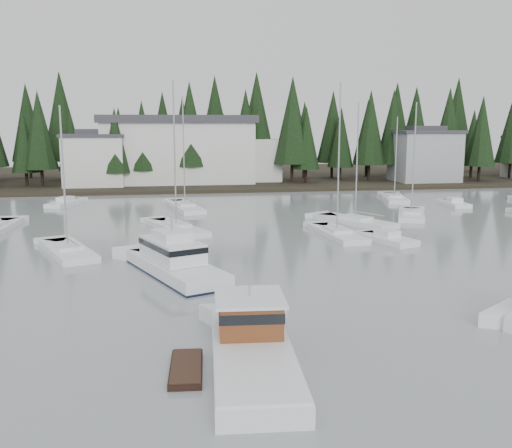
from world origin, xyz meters
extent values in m
cube|color=black|center=(0.00, 97.00, 0.00)|extent=(240.00, 54.00, 1.00)
cube|color=silver|center=(-18.00, 79.00, 4.25)|extent=(9.00, 7.00, 7.50)
cube|color=#38383D|center=(-18.00, 79.00, 8.25)|extent=(9.54, 7.42, 0.50)
cube|color=#38383D|center=(-18.00, 79.00, 8.85)|extent=(4.95, 3.85, 0.80)
cube|color=#999EA0|center=(36.00, 78.00, 4.50)|extent=(10.00, 8.00, 8.00)
cube|color=#38383D|center=(36.00, 78.00, 8.75)|extent=(10.60, 8.48, 0.50)
cube|color=#38383D|center=(36.00, 78.00, 9.35)|extent=(5.50, 4.40, 0.80)
cube|color=silver|center=(-5.00, 82.00, 5.50)|extent=(24.00, 10.00, 10.00)
cube|color=#38383D|center=(-5.00, 82.00, 10.80)|extent=(25.00, 11.00, 1.20)
cube|color=silver|center=(7.00, 84.00, 4.00)|extent=(10.00, 8.00, 7.00)
cube|color=white|center=(-4.03, 8.95, 0.11)|extent=(3.95, 9.95, 1.41)
cube|color=white|center=(-4.03, 8.95, 0.87)|extent=(3.88, 9.75, 0.13)
cube|color=#4E1E0F|center=(-3.89, 10.89, 1.62)|extent=(2.87, 3.11, 1.51)
cube|color=white|center=(-3.89, 10.89, 2.43)|extent=(3.22, 3.52, 0.13)
cube|color=black|center=(-3.89, 10.89, 1.93)|extent=(2.94, 3.16, 0.43)
cylinder|color=#A5A8AD|center=(-3.89, 10.89, 3.35)|extent=(0.08, 0.08, 1.73)
cube|color=black|center=(-6.73, 9.14, -0.05)|extent=(1.55, 3.55, 0.60)
cube|color=white|center=(-6.80, 24.50, 0.14)|extent=(6.87, 10.80, 1.51)
cube|color=black|center=(-6.80, 24.50, 0.03)|extent=(6.92, 10.86, 0.21)
cube|color=white|center=(-6.99, 24.98, 1.60)|extent=(4.46, 5.98, 1.37)
cube|color=black|center=(-6.99, 24.98, 1.93)|extent=(4.54, 6.05, 0.38)
cube|color=white|center=(-6.99, 24.98, 2.59)|extent=(2.79, 3.22, 0.61)
cylinder|color=#A5A8AD|center=(-6.99, 24.98, 3.34)|extent=(0.10, 0.10, 1.04)
cube|color=white|center=(22.80, 58.82, -0.03)|extent=(4.79, 9.38, 1.05)
cube|color=white|center=(22.80, 58.82, 0.62)|extent=(2.56, 3.42, 0.30)
cylinder|color=#A5A8AD|center=(22.80, 58.82, 5.69)|extent=(0.14, 0.14, 10.38)
cube|color=white|center=(-14.89, 32.12, -0.03)|extent=(5.73, 9.02, 1.05)
cube|color=white|center=(-14.89, 32.12, 0.62)|extent=(2.85, 3.43, 0.30)
cylinder|color=#A5A8AD|center=(-14.89, 32.12, 5.87)|extent=(0.14, 0.14, 10.75)
cube|color=white|center=(-6.38, 40.85, -0.03)|extent=(6.05, 10.10, 1.05)
cube|color=white|center=(-6.38, 40.85, 0.62)|extent=(2.90, 3.78, 0.30)
cylinder|color=#A5A8AD|center=(-6.38, 40.85, 7.15)|extent=(0.14, 0.14, 13.30)
cube|color=white|center=(18.93, 44.86, -0.03)|extent=(5.81, 8.76, 1.05)
cube|color=white|center=(18.93, 44.86, 0.62)|extent=(2.84, 3.36, 0.30)
cylinder|color=#A5A8AD|center=(18.93, 44.86, 6.35)|extent=(0.14, 0.14, 11.70)
cube|color=white|center=(-5.05, 54.97, -0.03)|extent=(4.49, 10.90, 1.05)
cube|color=white|center=(-5.05, 54.97, 0.62)|extent=(2.45, 3.88, 0.30)
cylinder|color=#A5A8AD|center=(-5.05, 54.97, 6.80)|extent=(0.14, 0.14, 12.61)
cube|color=white|center=(7.75, 35.68, -0.03)|extent=(3.28, 8.99, 1.05)
cube|color=white|center=(7.75, 35.68, 0.62)|extent=(2.01, 3.14, 0.30)
cylinder|color=#A5A8AD|center=(7.75, 35.68, 6.96)|extent=(0.14, 0.14, 12.92)
cube|color=white|center=(11.55, 41.80, -0.03)|extent=(6.76, 9.38, 1.05)
cube|color=white|center=(11.55, 41.80, 0.62)|extent=(3.18, 3.66, 0.30)
cylinder|color=#A5A8AD|center=(11.55, 41.80, 6.25)|extent=(0.14, 0.14, 11.50)
cube|color=white|center=(11.23, 32.57, 0.05)|extent=(3.93, 5.98, 0.90)
cube|color=white|center=(11.23, 32.57, 0.75)|extent=(2.00, 2.18, 0.55)
cube|color=white|center=(-19.63, 60.75, 0.05)|extent=(4.26, 6.88, 0.90)
cube|color=white|center=(-19.63, 60.75, 0.75)|extent=(2.11, 2.47, 0.55)
cube|color=white|center=(27.87, 52.22, 0.05)|extent=(2.40, 5.09, 0.90)
cube|color=white|center=(27.87, 52.22, 0.75)|extent=(1.56, 1.66, 0.55)
camera|label=1|loc=(-7.40, -12.58, 9.76)|focal=40.00mm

